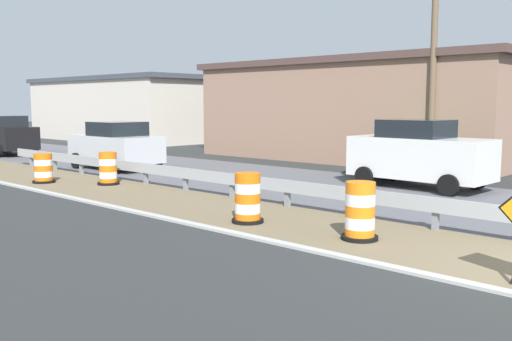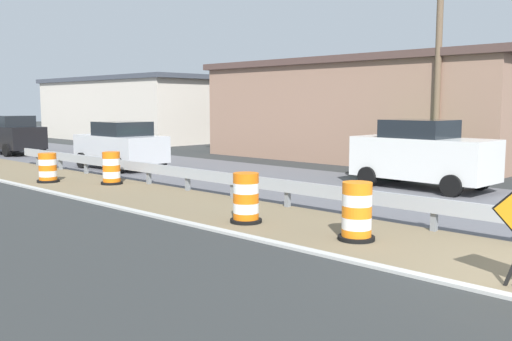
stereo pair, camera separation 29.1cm
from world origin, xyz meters
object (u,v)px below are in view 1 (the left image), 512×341
Objects in this scene: car_lead_near_lane at (116,145)px; utility_pole_near at (433,68)px; traffic_barrel_mid at (108,170)px; car_lead_far_lane at (3,135)px; traffic_barrel_nearest at (360,213)px; traffic_barrel_far at (43,170)px; car_trailing_near_lane at (419,154)px; traffic_barrel_close at (248,200)px.

car_lead_near_lane is 0.54× the size of utility_pole_near.
utility_pole_near is at bearing -33.40° from traffic_barrel_mid.
traffic_barrel_nearest is at bearing 170.47° from car_lead_far_lane.
traffic_barrel_far is at bearing 112.88° from car_lead_near_lane.
car_lead_near_lane is at bearing 22.85° from traffic_barrel_far.
car_trailing_near_lane is (3.55, -11.46, 0.11)m from car_lead_near_lane.
traffic_barrel_nearest is 0.26× the size of car_lead_far_lane.
traffic_barrel_mid is (0.92, 10.23, -0.04)m from traffic_barrel_nearest.
car_lead_far_lane reaches higher than car_lead_near_lane.
traffic_barrel_close is at bearing -174.62° from utility_pole_near.
car_lead_far_lane is (2.54, 13.71, 0.53)m from traffic_barrel_mid.
car_trailing_near_lane is 4.77m from utility_pole_near.
traffic_barrel_far is 12.35m from car_trailing_near_lane.
traffic_barrel_mid is 1.09× the size of traffic_barrel_far.
traffic_barrel_far is 0.24× the size of car_lead_near_lane.
traffic_barrel_nearest is at bearing -83.26° from traffic_barrel_close.
utility_pole_near reaches higher than car_lead_far_lane.
car_lead_far_lane is at bearing 79.88° from traffic_barrel_close.
traffic_barrel_close is 9.48m from traffic_barrel_far.
utility_pole_near is at bearing -37.39° from traffic_barrel_far.
car_trailing_near_lane reaches higher than traffic_barrel_far.
car_lead_near_lane is 12.70m from utility_pole_near.
car_trailing_near_lane is at bearing -159.14° from utility_pole_near.
traffic_barrel_close reaches higher than traffic_barrel_far.
traffic_barrel_far is (0.01, 9.48, -0.07)m from traffic_barrel_close.
utility_pole_near is (11.04, -8.44, 3.52)m from traffic_barrel_far.
traffic_barrel_far is 12.34m from car_lead_far_lane.
car_trailing_near_lane is (7.50, -9.79, 0.63)m from traffic_barrel_far.
utility_pole_near is at bearing 5.38° from traffic_barrel_close.
traffic_barrel_mid is 12.25m from utility_pole_near.
traffic_barrel_far is 14.34m from utility_pole_near.
car_lead_near_lane is (3.95, 1.67, 0.52)m from traffic_barrel_far.
car_trailing_near_lane is 0.58× the size of utility_pole_near.
traffic_barrel_far is at bearing 142.61° from utility_pole_near.
traffic_barrel_nearest is 0.28× the size of car_lead_near_lane.
utility_pole_near reaches higher than traffic_barrel_far.
traffic_barrel_far is 0.22× the size of car_trailing_near_lane.
car_lead_near_lane reaches higher than traffic_barrel_mid.
car_lead_far_lane is (-0.18, 10.07, 0.05)m from car_lead_near_lane.
utility_pole_near reaches higher than car_trailing_near_lane.
traffic_barrel_mid is 4.57m from car_lead_near_lane.
traffic_barrel_mid is 10.04m from car_trailing_near_lane.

